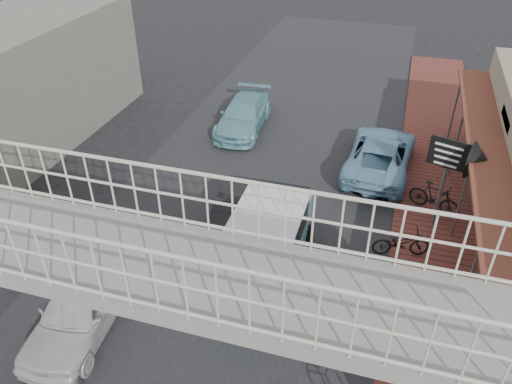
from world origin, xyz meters
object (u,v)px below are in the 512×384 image
Objects in this scene: angkot_curb at (380,154)px; motorcycle_far at (435,198)px; angkot_far at (243,115)px; motorcycle_near at (401,243)px; angkot_van at (266,239)px; white_hatchback at (81,306)px; arrow_sign at (476,163)px; dark_sedan at (237,219)px.

angkot_curb is 2.82× the size of motorcycle_far.
angkot_far is 2.63× the size of motorcycle_near.
motorcycle_near is (3.80, 1.96, -0.80)m from angkot_van.
angkot_far is at bearing 111.35° from angkot_van.
white_hatchback is 11.91m from motorcycle_far.
white_hatchback is at bearing 107.83° from motorcycle_near.
angkot_van reaches higher than white_hatchback.
white_hatchback is 12.08m from arrow_sign.
white_hatchback is 12.37m from angkot_far.
white_hatchback is at bearing 156.20° from motorcycle_far.
dark_sedan reaches higher than motorcycle_far.
angkot_van is 6.71m from motorcycle_far.
motorcycle_far is (2.07, -2.43, -0.07)m from angkot_curb.
arrow_sign is at bearing 133.33° from angkot_curb.
angkot_curb is at bearing 51.44° from white_hatchback.
angkot_curb is 5.25m from motorcycle_near.
motorcycle_near is at bearing 105.50° from angkot_curb.
arrow_sign reaches higher than angkot_curb.
white_hatchback is 0.97× the size of angkot_van.
arrow_sign is at bearing -62.45° from motorcycle_near.
dark_sedan is 0.94× the size of angkot_van.
arrow_sign is at bearing 15.15° from dark_sedan.
angkot_van is (4.09, 3.29, 0.63)m from white_hatchback.
dark_sedan is at bearing 132.35° from angkot_van.
white_hatchback is 9.48m from motorcycle_near.
dark_sedan is at bearing 141.24° from motorcycle_far.
arrow_sign reaches higher than motorcycle_far.
arrow_sign is at bearing -117.15° from motorcycle_far.
white_hatchback is at bearing -95.62° from angkot_far.
angkot_curb reaches higher than motorcycle_near.
angkot_far is (-2.21, 7.55, -0.00)m from dark_sedan.
dark_sedan is 2.24× the size of motorcycle_far.
angkot_curb is at bearing 64.77° from motorcycle_far.
angkot_curb is (6.79, 10.38, -0.01)m from white_hatchback.
angkot_van is at bearing -49.07° from dark_sedan.
angkot_far is at bearing 166.98° from arrow_sign.
angkot_curb is 1.18× the size of angkot_van.
angkot_van is at bearing 101.50° from motorcycle_near.
angkot_far is 9.47m from motorcycle_far.
motorcycle_far is 2.49m from arrow_sign.
angkot_van is 6.82m from arrow_sign.
white_hatchback is at bearing -126.82° from arrow_sign.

